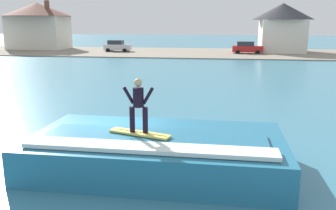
# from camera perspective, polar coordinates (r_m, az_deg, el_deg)

# --- Properties ---
(ground_plane) EXTENTS (260.00, 260.00, 0.00)m
(ground_plane) POSITION_cam_1_polar(r_m,az_deg,el_deg) (13.26, -8.16, -7.16)
(ground_plane) COLOR teal
(wave_crest) EXTENTS (7.80, 4.23, 1.22)m
(wave_crest) POSITION_cam_1_polar(r_m,az_deg,el_deg) (11.41, -1.77, -7.33)
(wave_crest) COLOR teal
(wave_crest) RESTS_ON ground_plane
(surfboard) EXTENTS (2.00, 0.96, 0.06)m
(surfboard) POSITION_cam_1_polar(r_m,az_deg,el_deg) (10.97, -4.47, -4.47)
(surfboard) COLOR #EAD159
(surfboard) RESTS_ON wave_crest
(surfer) EXTENTS (0.95, 0.32, 1.64)m
(surfer) POSITION_cam_1_polar(r_m,az_deg,el_deg) (10.75, -4.69, 0.35)
(surfer) COLOR black
(surfer) RESTS_ON surfboard
(shoreline_bank) EXTENTS (120.00, 18.73, 0.13)m
(shoreline_bank) POSITION_cam_1_polar(r_m,az_deg,el_deg) (55.91, 5.09, 8.22)
(shoreline_bank) COLOR gray
(shoreline_bank) RESTS_ON ground_plane
(car_near_shore) EXTENTS (4.13, 2.03, 1.86)m
(car_near_shore) POSITION_cam_1_polar(r_m,az_deg,el_deg) (58.05, -8.00, 9.19)
(car_near_shore) COLOR silver
(car_near_shore) RESTS_ON ground_plane
(car_far_shore) EXTENTS (4.37, 2.04, 1.86)m
(car_far_shore) POSITION_cam_1_polar(r_m,az_deg,el_deg) (54.96, 12.34, 8.82)
(car_far_shore) COLOR red
(car_far_shore) RESTS_ON ground_plane
(house_with_chimney) EXTENTS (11.54, 11.54, 8.13)m
(house_with_chimney) POSITION_cam_1_polar(r_m,az_deg,el_deg) (67.00, -19.82, 12.23)
(house_with_chimney) COLOR silver
(house_with_chimney) RESTS_ON ground_plane
(house_gabled_white) EXTENTS (9.19, 9.19, 7.43)m
(house_gabled_white) POSITION_cam_1_polar(r_m,az_deg,el_deg) (59.24, 17.57, 11.97)
(house_gabled_white) COLOR silver
(house_gabled_white) RESTS_ON ground_plane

